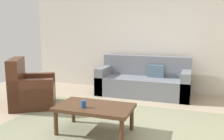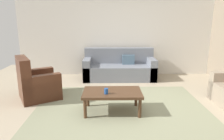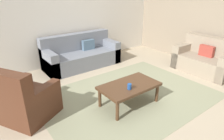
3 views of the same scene
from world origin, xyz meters
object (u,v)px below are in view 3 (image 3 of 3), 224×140
Objects in this scene: coffee_table at (129,87)px; cup at (129,87)px; couch_main at (81,55)px; armchair_leather at (24,103)px; couch_loveseat at (205,60)px.

cup reaches higher than coffee_table.
coffee_table is at bearing -96.21° from couch_main.
couch_loveseat is at bearing -9.54° from armchair_leather.
cup is at bearing -177.70° from couch_loveseat.
coffee_table is 0.20m from cup.
couch_loveseat is (2.40, -2.34, 0.00)m from couch_main.
armchair_leather is 0.99× the size of coffee_table.
cup is (-0.11, -0.12, 0.10)m from coffee_table.
armchair_leather is 1.83m from coffee_table.
armchair_leather is at bearing 156.97° from coffee_table.
cup is (-2.77, -0.11, 0.16)m from couch_loveseat.
couch_main is 2.35m from coffee_table.
couch_main is 1.90× the size of armchair_leather.
armchair_leather reaches higher than couch_main.
couch_loveseat reaches higher than cup.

